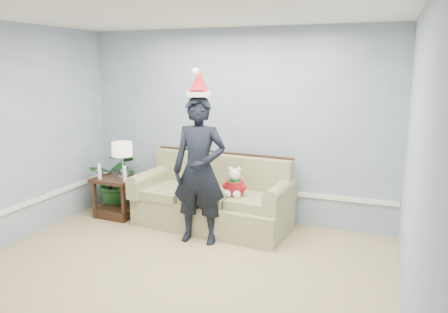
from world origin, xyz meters
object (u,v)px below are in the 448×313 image
houseplant (119,181)px  side_table (117,201)px  table_lamp (122,151)px  sofa (214,201)px  teddy_bear (234,185)px  man (199,171)px

houseplant → side_table: bearing=-62.2°
table_lamp → sofa: bearing=4.6°
table_lamp → side_table: bearing=-154.4°
side_table → teddy_bear: teddy_bear is taller
side_table → table_lamp: 0.77m
side_table → houseplant: houseplant is taller
sofa → table_lamp: size_ratio=4.15×
side_table → man: (1.52, -0.41, 0.69)m
side_table → table_lamp: (0.10, 0.05, 0.76)m
sofa → houseplant: (-1.64, 0.15, 0.10)m
side_table → houseplant: size_ratio=0.71×
man → teddy_bear: size_ratio=4.74×
sofa → side_table: 1.49m
man → teddy_bear: man is taller
sofa → houseplant: sofa is taller
side_table → teddy_bear: bearing=-0.1°
table_lamp → teddy_bear: bearing=-1.6°
side_table → table_lamp: table_lamp is taller
table_lamp → houseplant: table_lamp is taller
side_table → teddy_bear: size_ratio=1.65×
side_table → man: man is taller
sofa → teddy_bear: bearing=-19.1°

